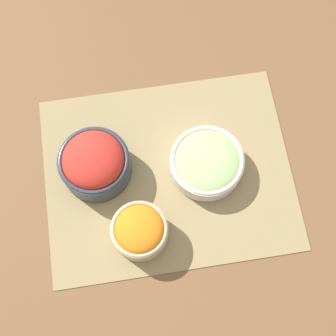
% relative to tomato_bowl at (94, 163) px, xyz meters
% --- Properties ---
extents(ground_plane, '(3.00, 3.00, 0.00)m').
position_rel_tomato_bowl_xyz_m(ground_plane, '(0.15, -0.03, -0.05)').
color(ground_plane, brown).
extents(placemat, '(0.52, 0.42, 0.00)m').
position_rel_tomato_bowl_xyz_m(placemat, '(0.15, -0.03, -0.05)').
color(placemat, '#937F56').
rests_on(placemat, ground_plane).
extents(tomato_bowl, '(0.15, 0.15, 0.10)m').
position_rel_tomato_bowl_xyz_m(tomato_bowl, '(0.00, 0.00, 0.00)').
color(tomato_bowl, '#333842').
rests_on(tomato_bowl, placemat).
extents(cucumber_bowl, '(0.16, 0.16, 0.06)m').
position_rel_tomato_bowl_xyz_m(cucumber_bowl, '(0.23, -0.03, -0.02)').
color(cucumber_bowl, silver).
rests_on(cucumber_bowl, placemat).
extents(carrot_bowl, '(0.11, 0.11, 0.08)m').
position_rel_tomato_bowl_xyz_m(carrot_bowl, '(0.07, -0.15, -0.01)').
color(carrot_bowl, '#C6B28E').
rests_on(carrot_bowl, placemat).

